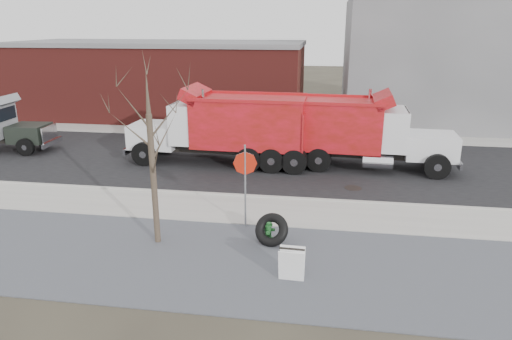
% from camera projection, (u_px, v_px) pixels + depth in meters
% --- Properties ---
extents(ground, '(120.00, 120.00, 0.00)m').
position_uv_depth(ground, '(271.00, 215.00, 16.06)').
color(ground, '#383328').
rests_on(ground, ground).
extents(gravel_verge, '(60.00, 5.00, 0.03)m').
position_uv_depth(gravel_verge, '(256.00, 264.00, 12.76)').
color(gravel_verge, slate).
rests_on(gravel_verge, ground).
extents(sidewalk, '(60.00, 2.50, 0.06)m').
position_uv_depth(sidewalk, '(272.00, 211.00, 16.29)').
color(sidewalk, '#9E9B93').
rests_on(sidewalk, ground).
extents(curb, '(60.00, 0.15, 0.11)m').
position_uv_depth(curb, '(276.00, 198.00, 17.50)').
color(curb, '#9E9B93').
rests_on(curb, ground).
extents(road, '(60.00, 9.40, 0.02)m').
position_uv_depth(road, '(286.00, 163.00, 21.99)').
color(road, black).
rests_on(road, ground).
extents(far_sidewalk, '(60.00, 2.00, 0.06)m').
position_uv_depth(far_sidewalk, '(295.00, 135.00, 27.35)').
color(far_sidewalk, '#9E9B93').
rests_on(far_sidewalk, ground).
extents(building_grey, '(12.00, 10.00, 8.00)m').
position_uv_depth(building_grey, '(437.00, 62.00, 30.49)').
color(building_grey, gray).
rests_on(building_grey, ground).
extents(building_brick, '(20.20, 8.20, 5.30)m').
position_uv_depth(building_brick, '(161.00, 79.00, 32.67)').
color(building_brick, maroon).
rests_on(building_brick, ground).
extents(bare_tree, '(3.20, 3.20, 5.20)m').
position_uv_depth(bare_tree, '(151.00, 138.00, 13.06)').
color(bare_tree, '#382D23').
rests_on(bare_tree, ground).
extents(fire_hydrant, '(0.41, 0.40, 0.74)m').
position_uv_depth(fire_hydrant, '(268.00, 231.00, 14.07)').
color(fire_hydrant, '#246029').
rests_on(fire_hydrant, ground).
extents(truck_tire, '(1.21, 1.05, 1.03)m').
position_uv_depth(truck_tire, '(272.00, 230.00, 13.84)').
color(truck_tire, black).
rests_on(truck_tire, ground).
extents(stop_sign, '(0.76, 0.14, 2.81)m').
position_uv_depth(stop_sign, '(245.00, 172.00, 14.54)').
color(stop_sign, gray).
rests_on(stop_sign, ground).
extents(sandwich_board, '(0.68, 0.44, 0.92)m').
position_uv_depth(sandwich_board, '(292.00, 264.00, 11.80)').
color(sandwich_board, white).
rests_on(sandwich_board, ground).
extents(dump_truck_red_a, '(8.80, 2.82, 3.54)m').
position_uv_depth(dump_truck_red_a, '(350.00, 129.00, 20.92)').
color(dump_truck_red_a, black).
rests_on(dump_truck_red_a, ground).
extents(dump_truck_red_b, '(8.67, 2.75, 3.64)m').
position_uv_depth(dump_truck_red_b, '(226.00, 126.00, 21.43)').
color(dump_truck_red_b, black).
rests_on(dump_truck_red_b, ground).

